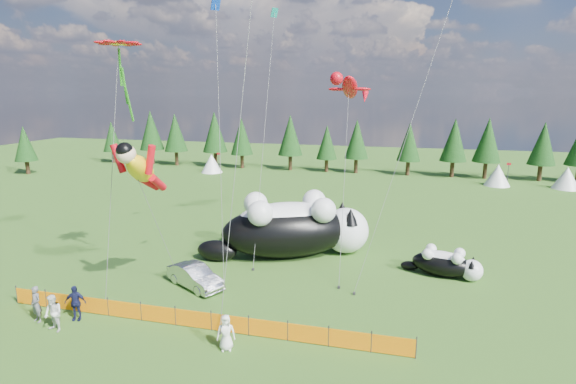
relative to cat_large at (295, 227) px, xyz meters
name	(u,v)px	position (x,y,z in m)	size (l,w,h in m)	color
ground	(217,302)	(-2.54, -8.55, -2.20)	(160.00, 160.00, 0.00)	#113309
safety_fence	(193,319)	(-2.54, -11.55, -1.70)	(22.06, 0.06, 1.10)	#262626
tree_line	(335,146)	(-2.54, 36.45, 1.80)	(90.00, 4.00, 8.00)	black
festival_tents	(410,172)	(8.46, 31.45, -0.80)	(50.00, 3.20, 2.80)	white
cat_large	(295,227)	(0.00, 0.00, 0.00)	(12.09, 8.11, 4.63)	black
cat_small	(446,263)	(10.53, -1.28, -1.30)	(5.17, 2.68, 1.89)	black
car	(195,276)	(-4.67, -6.94, -1.50)	(1.48, 4.24, 1.40)	silver
spectator_a	(36,304)	(-10.81, -12.99, -1.22)	(0.71, 0.47, 1.95)	#5E5D62
spectator_b	(53,314)	(-9.19, -13.61, -1.23)	(0.95, 0.56, 1.95)	silver
spectator_c	(75,303)	(-8.96, -12.30, -1.24)	(1.13, 0.58, 1.92)	#16193D
spectator_e	(226,333)	(-0.14, -13.00, -1.32)	(0.86, 0.56, 1.76)	silver
superhero_kite	(140,169)	(-6.67, -8.92, 5.48)	(4.81, 5.53, 9.77)	yellow
gecko_kite	(350,88)	(3.21, 4.54, 9.99)	(3.57, 12.83, 15.36)	red
flower_kite	(118,47)	(-8.41, -7.52, 12.16)	(3.02, 4.50, 14.72)	red
diamond_kite_a	(216,14)	(-5.00, -1.53, 14.66)	(2.87, 6.18, 18.76)	#0B38B3
diamond_kite_c	(251,9)	(-0.07, -8.86, 13.54)	(1.31, 3.70, 17.52)	#0B38B3
diamond_kite_d	(273,30)	(-2.26, 2.46, 14.12)	(0.77, 6.95, 18.68)	#0C9384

